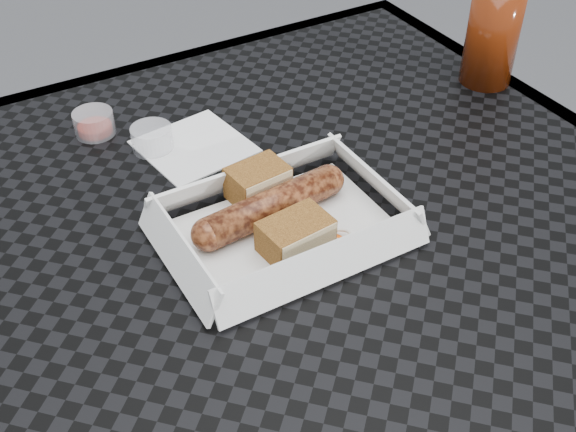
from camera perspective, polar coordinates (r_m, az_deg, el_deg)
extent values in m
cube|color=black|center=(0.81, 1.48, 0.84)|extent=(0.80, 0.80, 0.01)
cube|color=black|center=(1.11, -9.23, 11.50)|extent=(0.80, 0.03, 0.03)
cube|color=black|center=(1.03, 20.30, 7.26)|extent=(0.03, 0.80, 0.03)
cylinder|color=black|center=(1.25, -21.81, -8.91)|extent=(0.03, 0.03, 0.73)
cylinder|color=black|center=(1.42, 5.96, 1.29)|extent=(0.03, 0.03, 0.73)
cube|color=white|center=(0.76, -0.38, -1.20)|extent=(0.22, 0.15, 0.00)
cylinder|color=brown|center=(0.76, -1.37, 0.79)|extent=(0.16, 0.05, 0.04)
sphere|color=brown|center=(0.80, 3.20, 2.84)|extent=(0.04, 0.04, 0.04)
sphere|color=brown|center=(0.73, -6.35, -1.46)|extent=(0.04, 0.04, 0.04)
cube|color=brown|center=(0.79, -2.40, 2.65)|extent=(0.07, 0.05, 0.04)
cube|color=brown|center=(0.72, 0.59, -1.54)|extent=(0.07, 0.05, 0.04)
cylinder|color=#F85D0A|center=(0.74, 4.35, -2.20)|extent=(0.02, 0.02, 0.00)
torus|color=white|center=(0.74, 5.12, -2.22)|extent=(0.02, 0.02, 0.00)
cube|color=#B2D17F|center=(0.75, 4.96, -1.81)|extent=(0.02, 0.02, 0.00)
cube|color=white|center=(0.89, -7.41, 5.47)|extent=(0.14, 0.14, 0.00)
cylinder|color=maroon|center=(0.94, -15.08, 7.11)|extent=(0.05, 0.05, 0.03)
cylinder|color=silver|center=(0.89, -10.69, 6.05)|extent=(0.05, 0.05, 0.03)
cylinder|color=#591C07|center=(1.03, 15.92, 13.87)|extent=(0.07, 0.07, 0.15)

